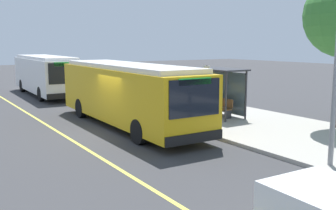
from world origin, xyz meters
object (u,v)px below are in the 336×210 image
object	(u,v)px
transit_bus_main	(128,92)
waiting_bench	(220,107)
route_sign_post	(206,88)
transit_bus_second	(46,74)

from	to	relation	value
transit_bus_main	waiting_bench	size ratio (longest dim) A/B	6.83
route_sign_post	waiting_bench	bearing A→B (deg)	127.61
waiting_bench	route_sign_post	size ratio (longest dim) A/B	0.57
route_sign_post	transit_bus_second	bearing A→B (deg)	-171.23
waiting_bench	route_sign_post	world-z (taller)	route_sign_post
transit_bus_second	waiting_bench	bearing A→B (deg)	18.35
waiting_bench	transit_bus_second	bearing A→B (deg)	-161.65
transit_bus_second	waiting_bench	size ratio (longest dim) A/B	6.44
waiting_bench	route_sign_post	bearing A→B (deg)	-52.39
waiting_bench	transit_bus_main	bearing A→B (deg)	-102.84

